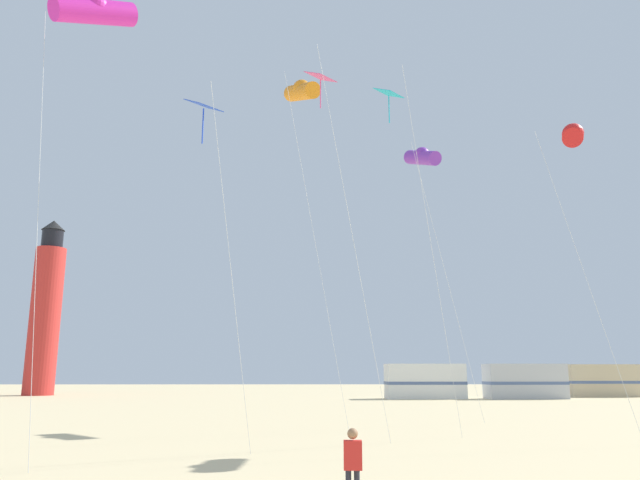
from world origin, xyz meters
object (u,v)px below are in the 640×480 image
(kite_tube_magenta, at_px, (94,11))
(lighthouse_distant, at_px, (46,311))
(kite_flyer_standing, at_px, (353,458))
(rv_van_silver, at_px, (525,381))
(kite_diamond_rainbow, at_px, (323,92))
(kite_diamond_cyan, at_px, (392,108))
(rv_van_white, at_px, (425,381))
(kite_diamond_blue, at_px, (206,119))
(kite_tube_scarlet, at_px, (573,137))
(rv_van_tan, at_px, (602,381))
(kite_tube_violet, at_px, (422,157))
(kite_tube_orange, at_px, (302,91))

(kite_tube_magenta, distance_m, lighthouse_distant, 47.44)
(kite_flyer_standing, xyz_separation_m, rv_van_silver, (16.80, 38.98, 0.78))
(kite_flyer_standing, relative_size, kite_diamond_rainbow, 0.09)
(kite_diamond_cyan, height_order, rv_van_white, kite_diamond_cyan)
(kite_diamond_rainbow, xyz_separation_m, rv_van_white, (8.98, 31.26, -10.45))
(rv_van_silver, bearing_deg, kite_diamond_blue, -124.39)
(rv_van_silver, bearing_deg, kite_diamond_rainbow, -122.06)
(kite_tube_magenta, distance_m, kite_tube_scarlet, 16.61)
(rv_van_tan, bearing_deg, kite_tube_violet, -129.02)
(kite_tube_orange, relative_size, kite_diamond_rainbow, 1.15)
(kite_tube_magenta, relative_size, rv_van_tan, 2.00)
(kite_diamond_cyan, distance_m, rv_van_tan, 42.03)
(kite_diamond_rainbow, relative_size, rv_van_tan, 1.95)
(kite_diamond_blue, relative_size, rv_van_silver, 1.54)
(rv_van_white, bearing_deg, rv_van_tan, 10.24)
(rv_van_silver, bearing_deg, rv_van_tan, 22.53)
(lighthouse_distant, height_order, rv_van_silver, lighthouse_distant)
(kite_tube_magenta, bearing_deg, rv_van_tan, 50.71)
(kite_diamond_cyan, relative_size, rv_van_tan, 1.95)
(kite_flyer_standing, height_order, kite_diamond_rainbow, kite_diamond_rainbow)
(kite_diamond_cyan, relative_size, lighthouse_distant, 0.76)
(kite_tube_magenta, xyz_separation_m, kite_diamond_rainbow, (6.63, 4.17, -0.45))
(kite_diamond_blue, relative_size, lighthouse_distant, 0.60)
(kite_tube_orange, bearing_deg, lighthouse_distant, 125.67)
(kite_tube_violet, bearing_deg, kite_diamond_blue, -126.92)
(kite_tube_orange, height_order, rv_van_white, kite_tube_orange)
(kite_diamond_rainbow, bearing_deg, rv_van_silver, 61.06)
(kite_tube_violet, xyz_separation_m, kite_diamond_cyan, (-2.42, -7.08, -0.64))
(kite_flyer_standing, distance_m, kite_tube_magenta, 14.13)
(rv_van_tan, bearing_deg, kite_tube_orange, -131.92)
(kite_tube_magenta, distance_m, rv_van_white, 40.22)
(kite_diamond_rainbow, bearing_deg, kite_flyer_standing, -87.31)
(kite_tube_violet, distance_m, kite_tube_magenta, 17.13)
(kite_tube_magenta, bearing_deg, lighthouse_distant, 114.03)
(rv_van_silver, bearing_deg, kite_tube_magenta, -127.17)
(kite_tube_orange, bearing_deg, kite_tube_scarlet, -18.20)
(lighthouse_distant, bearing_deg, kite_tube_orange, -54.33)
(kite_flyer_standing, height_order, kite_diamond_cyan, kite_diamond_cyan)
(kite_tube_scarlet, distance_m, kite_diamond_blue, 13.27)
(kite_tube_magenta, bearing_deg, kite_diamond_blue, 20.00)
(kite_tube_orange, height_order, rv_van_silver, kite_tube_orange)
(kite_flyer_standing, xyz_separation_m, kite_tube_orange, (-1.20, 12.02, 13.24))
(kite_diamond_blue, bearing_deg, rv_van_tan, 52.72)
(kite_tube_orange, distance_m, kite_tube_scarlet, 10.98)
(kite_diamond_rainbow, distance_m, rv_van_tan, 44.51)
(rv_van_silver, bearing_deg, lighthouse_distant, 166.46)
(kite_diamond_rainbow, xyz_separation_m, lighthouse_distant, (-25.87, 38.97, -4.00))
(rv_van_silver, xyz_separation_m, rv_van_tan, (8.25, 3.96, 0.00))
(kite_tube_orange, bearing_deg, kite_tube_magenta, -125.12)
(kite_tube_orange, distance_m, rv_van_silver, 34.73)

